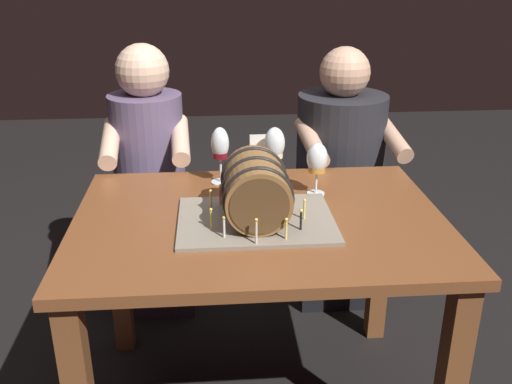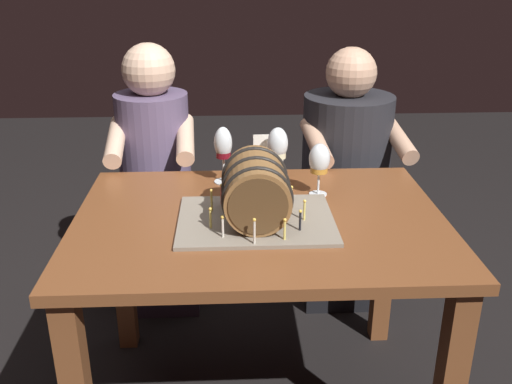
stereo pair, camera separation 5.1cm
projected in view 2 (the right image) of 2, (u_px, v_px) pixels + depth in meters
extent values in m
cube|color=brown|center=(260.00, 222.00, 1.82)|extent=(1.17, 0.85, 0.03)
cube|color=brown|center=(123.00, 269.00, 2.27)|extent=(0.07, 0.07, 0.70)
cube|color=brown|center=(384.00, 263.00, 2.32)|extent=(0.07, 0.07, 0.70)
cube|color=gray|center=(256.00, 220.00, 1.78)|extent=(0.48, 0.36, 0.01)
cylinder|color=brown|center=(256.00, 189.00, 1.74)|extent=(0.20, 0.26, 0.20)
cylinder|color=#4F371E|center=(258.00, 207.00, 1.61)|extent=(0.17, 0.00, 0.17)
cylinder|color=#4F371E|center=(254.00, 174.00, 1.86)|extent=(0.17, 0.00, 0.17)
torus|color=black|center=(257.00, 201.00, 1.65)|extent=(0.21, 0.01, 0.21)
torus|color=black|center=(256.00, 189.00, 1.74)|extent=(0.21, 0.01, 0.21)
torus|color=black|center=(255.00, 178.00, 1.82)|extent=(0.21, 0.01, 0.21)
cylinder|color=#EAD666|center=(304.00, 211.00, 1.75)|extent=(0.01, 0.01, 0.06)
sphere|color=#F9C64C|center=(305.00, 201.00, 1.74)|extent=(0.01, 0.01, 0.01)
cylinder|color=#EAD666|center=(291.00, 197.00, 1.86)|extent=(0.01, 0.01, 0.06)
sphere|color=#F9C64C|center=(292.00, 187.00, 1.85)|extent=(0.01, 0.01, 0.01)
cylinder|color=#D64C47|center=(270.00, 188.00, 1.91)|extent=(0.01, 0.01, 0.07)
sphere|color=#F9C64C|center=(270.00, 177.00, 1.89)|extent=(0.01, 0.01, 0.01)
cylinder|color=silver|center=(250.00, 190.00, 1.92)|extent=(0.01, 0.01, 0.06)
sphere|color=#F9C64C|center=(250.00, 180.00, 1.90)|extent=(0.01, 0.01, 0.01)
cylinder|color=#D64C47|center=(222.00, 195.00, 1.86)|extent=(0.01, 0.01, 0.06)
sphere|color=#F9C64C|center=(221.00, 185.00, 1.85)|extent=(0.01, 0.01, 0.01)
cylinder|color=#EAD666|center=(212.00, 202.00, 1.81)|extent=(0.01, 0.01, 0.06)
sphere|color=#F9C64C|center=(211.00, 190.00, 1.80)|extent=(0.01, 0.01, 0.01)
cylinder|color=#EAD666|center=(211.00, 219.00, 1.70)|extent=(0.01, 0.01, 0.06)
sphere|color=#F9C64C|center=(210.00, 209.00, 1.69)|extent=(0.01, 0.01, 0.01)
cylinder|color=silver|center=(223.00, 228.00, 1.65)|extent=(0.01, 0.01, 0.06)
sphere|color=#F9C64C|center=(222.00, 217.00, 1.63)|extent=(0.01, 0.01, 0.01)
cylinder|color=silver|center=(254.00, 233.00, 1.61)|extent=(0.01, 0.01, 0.07)
sphere|color=#F9C64C|center=(254.00, 220.00, 1.59)|extent=(0.01, 0.01, 0.01)
cylinder|color=#EAD666|center=(285.00, 231.00, 1.63)|extent=(0.01, 0.01, 0.06)
sphere|color=#F9C64C|center=(285.00, 220.00, 1.62)|extent=(0.01, 0.01, 0.01)
cylinder|color=black|center=(300.00, 222.00, 1.69)|extent=(0.01, 0.01, 0.06)
sphere|color=#F9C64C|center=(300.00, 211.00, 1.67)|extent=(0.01, 0.01, 0.01)
cylinder|color=white|center=(224.00, 182.00, 2.09)|extent=(0.07, 0.07, 0.00)
cylinder|color=white|center=(224.00, 170.00, 2.07)|extent=(0.01, 0.01, 0.09)
ellipsoid|color=white|center=(223.00, 143.00, 2.03)|extent=(0.06, 0.06, 0.12)
cylinder|color=maroon|center=(223.00, 152.00, 2.04)|extent=(0.05, 0.05, 0.04)
cylinder|color=white|center=(318.00, 194.00, 1.98)|extent=(0.06, 0.06, 0.00)
cylinder|color=white|center=(318.00, 183.00, 1.96)|extent=(0.01, 0.01, 0.07)
ellipsoid|color=white|center=(319.00, 159.00, 1.93)|extent=(0.07, 0.07, 0.10)
cylinder|color=#C6842D|center=(319.00, 168.00, 1.94)|extent=(0.06, 0.06, 0.03)
cylinder|color=white|center=(277.00, 181.00, 2.09)|extent=(0.07, 0.07, 0.00)
cylinder|color=white|center=(277.00, 170.00, 2.07)|extent=(0.01, 0.01, 0.08)
ellipsoid|color=white|center=(278.00, 143.00, 2.04)|extent=(0.07, 0.07, 0.12)
cylinder|color=beige|center=(278.00, 152.00, 2.05)|extent=(0.06, 0.06, 0.04)
cube|color=silver|center=(268.00, 156.00, 2.11)|extent=(0.11, 0.03, 0.16)
cube|color=#372D40|center=(162.00, 256.00, 2.63)|extent=(0.34, 0.32, 0.45)
cylinder|color=#5B4C6B|center=(155.00, 155.00, 2.45)|extent=(0.32, 0.32, 0.53)
sphere|color=beige|center=(149.00, 70.00, 2.31)|extent=(0.22, 0.22, 0.22)
cylinder|color=beige|center=(185.00, 139.00, 2.29)|extent=(0.09, 0.31, 0.14)
cylinder|color=beige|center=(116.00, 141.00, 2.27)|extent=(0.09, 0.31, 0.14)
cube|color=black|center=(340.00, 252.00, 2.67)|extent=(0.34, 0.32, 0.45)
cylinder|color=#232328|center=(346.00, 154.00, 2.48)|extent=(0.42, 0.42, 0.51)
sphere|color=tan|center=(351.00, 73.00, 2.35)|extent=(0.21, 0.21, 0.21)
cylinder|color=tan|center=(398.00, 138.00, 2.35)|extent=(0.10, 0.31, 0.14)
cylinder|color=tan|center=(316.00, 142.00, 2.30)|extent=(0.10, 0.31, 0.14)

